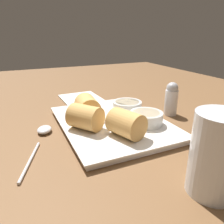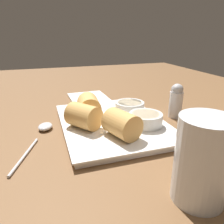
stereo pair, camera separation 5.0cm
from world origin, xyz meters
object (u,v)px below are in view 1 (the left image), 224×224
object	(u,v)px
serving_plate	(112,123)
salt_shaker	(171,99)
napkin	(81,99)
dipping_bowl_near	(127,106)
dipping_bowl_far	(146,118)
spoon	(43,134)
drinking_glass	(217,155)

from	to	relation	value
serving_plate	salt_shaker	bearing A→B (deg)	92.41
serving_plate	salt_shaker	distance (cm)	17.58
serving_plate	napkin	bearing A→B (deg)	-178.94
serving_plate	napkin	xyz separation A→B (cm)	(-23.03, -0.43, -0.46)
serving_plate	salt_shaker	world-z (taller)	salt_shaker
dipping_bowl_near	dipping_bowl_far	size ratio (longest dim) A/B	1.00
serving_plate	spoon	world-z (taller)	serving_plate
napkin	dipping_bowl_near	bearing A→B (deg)	17.79
serving_plate	dipping_bowl_far	world-z (taller)	dipping_bowl_far
dipping_bowl_near	spoon	size ratio (longest dim) A/B	0.39
serving_plate	spoon	xyz separation A→B (cm)	(-1.38, -15.36, -0.15)
salt_shaker	drinking_glass	bearing A→B (deg)	-27.74
spoon	salt_shaker	distance (cm)	32.78
napkin	drinking_glass	world-z (taller)	drinking_glass
spoon	drinking_glass	xyz separation A→B (cm)	(26.80, 18.81, 5.12)
dipping_bowl_far	napkin	distance (cm)	28.75
dipping_bowl_far	napkin	bearing A→B (deg)	-167.01
serving_plate	spoon	distance (cm)	15.43
dipping_bowl_far	napkin	xyz separation A→B (cm)	(-27.90, -6.44, -2.68)
dipping_bowl_near	dipping_bowl_far	world-z (taller)	same
spoon	drinking_glass	bearing A→B (deg)	35.06
serving_plate	drinking_glass	size ratio (longest dim) A/B	2.58
spoon	salt_shaker	size ratio (longest dim) A/B	2.17
dipping_bowl_near	spoon	world-z (taller)	dipping_bowl_near
dipping_bowl_far	dipping_bowl_near	bearing A→B (deg)	-178.66
dipping_bowl_far	spoon	world-z (taller)	dipping_bowl_far
dipping_bowl_near	drinking_glass	distance (cm)	29.23
napkin	salt_shaker	bearing A→B (deg)	38.31
dipping_bowl_near	spoon	distance (cm)	21.42
napkin	serving_plate	bearing A→B (deg)	1.06
serving_plate	dipping_bowl_far	size ratio (longest dim) A/B	4.08
serving_plate	napkin	distance (cm)	23.04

